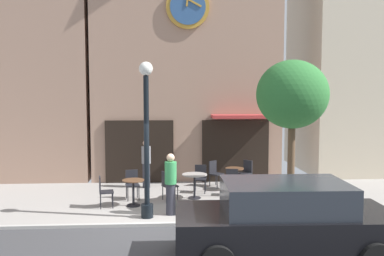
# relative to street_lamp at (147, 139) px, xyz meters

# --- Properties ---
(ground_plane) EXTENTS (27.43, 10.41, 0.13)m
(ground_plane) POSITION_rel_street_lamp_xyz_m (0.37, -0.82, -2.10)
(ground_plane) COLOR gray
(clock_building) EXTENTS (7.10, 3.25, 11.51)m
(clock_building) POSITION_rel_street_lamp_xyz_m (1.31, 5.39, 3.81)
(clock_building) COLOR #9E7A66
(clock_building) RESTS_ON ground_plane
(neighbor_building_right) EXTENTS (5.84, 4.60, 11.54)m
(neighbor_building_right) POSITION_rel_street_lamp_xyz_m (9.20, 6.68, 3.69)
(neighbor_building_right) COLOR beige
(neighbor_building_right) RESTS_ON ground_plane
(street_lamp) EXTENTS (0.36, 0.36, 4.10)m
(street_lamp) POSITION_rel_street_lamp_xyz_m (0.00, 0.00, 0.00)
(street_lamp) COLOR black
(street_lamp) RESTS_ON ground_plane
(street_tree) EXTENTS (1.96, 1.77, 4.19)m
(street_tree) POSITION_rel_street_lamp_xyz_m (3.94, 0.27, 1.14)
(street_tree) COLOR brown
(street_tree) RESTS_ON ground_plane
(cafe_table_center) EXTENTS (0.64, 0.64, 0.77)m
(cafe_table_center) POSITION_rel_street_lamp_xyz_m (-0.45, 1.16, -1.56)
(cafe_table_center) COLOR black
(cafe_table_center) RESTS_ON ground_plane
(cafe_table_near_door) EXTENTS (0.79, 0.79, 0.77)m
(cafe_table_near_door) POSITION_rel_street_lamp_xyz_m (1.39, 1.92, -1.51)
(cafe_table_near_door) COLOR black
(cafe_table_near_door) RESTS_ON ground_plane
(cafe_table_center_right) EXTENTS (0.63, 0.63, 0.76)m
(cafe_table_center_right) POSITION_rel_street_lamp_xyz_m (2.82, 2.94, -1.58)
(cafe_table_center_right) COLOR black
(cafe_table_center_right) RESTS_ON ground_plane
(cafe_chair_near_lamp) EXTENTS (0.56, 0.56, 0.90)m
(cafe_chair_near_lamp) POSITION_rel_street_lamp_xyz_m (3.35, 3.61, -1.55)
(cafe_chair_near_lamp) COLOR black
(cafe_chair_near_lamp) RESTS_ON ground_plane
(cafe_chair_facing_wall) EXTENTS (0.48, 0.48, 0.90)m
(cafe_chair_facing_wall) POSITION_rel_street_lamp_xyz_m (-0.55, 1.97, -1.55)
(cafe_chair_facing_wall) COLOR black
(cafe_chair_facing_wall) RESTS_ON ground_plane
(cafe_chair_by_entrance) EXTENTS (0.47, 0.47, 0.90)m
(cafe_chair_by_entrance) POSITION_rel_street_lamp_xyz_m (-1.30, 1.05, -1.55)
(cafe_chair_by_entrance) COLOR black
(cafe_chair_by_entrance) RESTS_ON ground_plane
(cafe_chair_left_end) EXTENTS (0.46, 0.46, 0.90)m
(cafe_chair_left_end) POSITION_rel_street_lamp_xyz_m (1.64, 2.74, -1.55)
(cafe_chair_left_end) COLOR black
(cafe_chair_left_end) RESTS_ON ground_plane
(cafe_chair_right_end) EXTENTS (0.57, 0.57, 0.90)m
(cafe_chair_right_end) POSITION_rel_street_lamp_xyz_m (2.22, 3.56, -1.55)
(cafe_chair_right_end) COLOR black
(cafe_chair_right_end) RESTS_ON ground_plane
(cafe_chair_facing_street) EXTENTS (0.54, 0.54, 0.90)m
(cafe_chair_facing_street) POSITION_rel_street_lamp_xyz_m (0.55, 1.69, -1.55)
(cafe_chair_facing_street) COLOR black
(cafe_chair_facing_street) RESTS_ON ground_plane
(cafe_chair_corner) EXTENTS (0.47, 0.47, 0.90)m
(cafe_chair_corner) POSITION_rel_street_lamp_xyz_m (2.61, 2.12, -1.55)
(cafe_chair_corner) COLOR black
(cafe_chair_corner) RESTS_ON ground_plane
(pedestrian_grey) EXTENTS (0.45, 0.45, 1.67)m
(pedestrian_grey) POSITION_rel_street_lamp_xyz_m (-0.19, 3.51, -1.22)
(pedestrian_grey) COLOR #2D2D38
(pedestrian_grey) RESTS_ON ground_plane
(pedestrian_green) EXTENTS (0.44, 0.44, 1.67)m
(pedestrian_green) POSITION_rel_street_lamp_xyz_m (0.63, 0.22, -1.22)
(pedestrian_green) COLOR #2D2D38
(pedestrian_green) RESTS_ON ground_plane
(parked_car_black) EXTENTS (4.34, 2.10, 1.55)m
(parked_car_black) POSITION_rel_street_lamp_xyz_m (2.84, -2.92, -1.32)
(parked_car_black) COLOR black
(parked_car_black) RESTS_ON ground_plane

